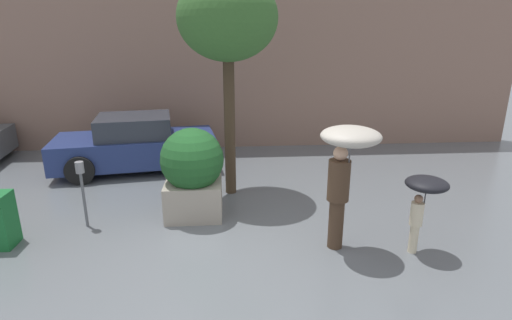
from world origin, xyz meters
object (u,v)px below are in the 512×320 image
planter_box (193,171)px  parked_car_near (136,145)px  person_adult (346,158)px  person_child (424,193)px  parking_meter (81,180)px  street_tree (228,20)px

planter_box → parked_car_near: planter_box is taller
planter_box → person_adult: 2.86m
planter_box → person_adult: size_ratio=0.84×
planter_box → person_child: bearing=-24.2°
person_child → parked_car_near: bearing=152.9°
person_adult → parked_car_near: size_ratio=0.49×
parking_meter → planter_box: bearing=9.4°
person_child → parking_meter: 5.61m
person_adult → parking_meter: 4.47m
planter_box → person_child: size_ratio=1.35×
person_adult → person_child: 1.30m
person_adult → parked_car_near: 6.00m
person_child → parking_meter: bearing=-179.6°
planter_box → person_child: planter_box is taller
person_adult → street_tree: size_ratio=0.45×
parked_car_near → street_tree: size_ratio=0.93×
planter_box → parked_car_near: 3.36m
street_tree → parking_meter: (-2.58, -1.44, -2.66)m
street_tree → parking_meter: size_ratio=3.65×
person_adult → person_child: person_adult is taller
person_adult → street_tree: (-1.70, 2.54, 2.02)m
planter_box → street_tree: size_ratio=0.38×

